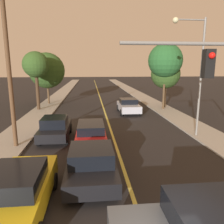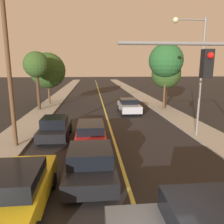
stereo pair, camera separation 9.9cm
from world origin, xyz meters
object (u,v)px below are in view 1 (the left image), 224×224
at_px(tree_left_near, 36,65).
at_px(tree_right_near, 166,74).
at_px(car_far_oncoming, 128,106).
at_px(car_near_lane_second, 91,133).
at_px(car_outer_lane_front, 18,191).
at_px(utility_pole_left, 8,65).
at_px(tree_left_far, 47,71).
at_px(car_outer_lane_second, 55,128).
at_px(tree_right_far, 165,61).
at_px(streetlamp_right, 195,63).
at_px(car_near_lane_front, 91,163).

distance_m(tree_left_near, tree_right_near, 14.10).
relative_size(car_far_oncoming, tree_right_near, 0.76).
distance_m(car_near_lane_second, car_far_oncoming, 9.85).
relative_size(car_outer_lane_front, tree_left_near, 0.73).
distance_m(car_near_lane_second, car_outer_lane_front, 6.57).
bearing_deg(utility_pole_left, tree_right_near, 41.36).
xyz_separation_m(car_near_lane_second, car_outer_lane_front, (-2.34, -6.14, 0.04)).
xyz_separation_m(car_near_lane_second, tree_left_far, (-5.24, 15.26, 3.47)).
relative_size(tree_left_near, tree_left_far, 0.98).
xyz_separation_m(car_far_oncoming, tree_left_near, (-9.51, 2.33, 4.08)).
xyz_separation_m(car_outer_lane_front, car_outer_lane_second, (0.00, 7.60, -0.05)).
relative_size(car_near_lane_second, tree_right_near, 0.94).
height_order(car_near_lane_second, car_outer_lane_second, car_outer_lane_second).
bearing_deg(utility_pole_left, tree_right_far, 39.74).
relative_size(tree_left_far, tree_right_near, 1.16).
xyz_separation_m(utility_pole_left, tree_left_far, (-0.82, 15.22, -0.56)).
relative_size(car_outer_lane_front, utility_pole_left, 0.50).
relative_size(tree_left_near, tree_right_near, 1.14).
xyz_separation_m(car_outer_lane_front, streetlamp_right, (8.99, 7.07, 4.14)).
distance_m(car_outer_lane_front, car_far_oncoming, 16.41).
height_order(streetlamp_right, tree_left_far, streetlamp_right).
bearing_deg(car_near_lane_second, utility_pole_left, 179.56).
relative_size(car_near_lane_second, car_outer_lane_second, 1.26).
bearing_deg(tree_left_far, car_far_oncoming, -34.24).
distance_m(car_near_lane_front, utility_pole_left, 7.31).
height_order(car_near_lane_second, streetlamp_right, streetlamp_right).
distance_m(car_outer_lane_front, tree_left_near, 18.28).
xyz_separation_m(car_outer_lane_front, tree_left_near, (-3.30, 17.52, 4.05)).
bearing_deg(tree_right_near, tree_right_far, -114.04).
distance_m(car_far_oncoming, tree_right_far, 6.28).
bearing_deg(car_outer_lane_front, tree_left_far, 97.74).
xyz_separation_m(car_outer_lane_second, tree_right_near, (10.77, 9.89, 3.13)).
height_order(car_near_lane_front, utility_pole_left, utility_pole_left).
bearing_deg(tree_right_near, car_far_oncoming, -153.22).
bearing_deg(tree_right_far, tree_right_near, 65.96).
relative_size(car_outer_lane_front, tree_right_near, 0.83).
relative_size(car_outer_lane_front, car_far_oncoming, 1.09).
relative_size(car_near_lane_front, streetlamp_right, 0.55).
distance_m(car_near_lane_second, streetlamp_right, 7.92).
bearing_deg(tree_right_near, streetlamp_right, -99.72).
bearing_deg(tree_left_near, tree_left_far, 84.26).
distance_m(utility_pole_left, tree_left_far, 15.26).
xyz_separation_m(streetlamp_right, tree_left_far, (-11.90, 14.32, -0.72)).
relative_size(utility_pole_left, tree_left_near, 1.46).
distance_m(car_outer_lane_front, streetlamp_right, 12.17).
bearing_deg(car_near_lane_second, tree_left_near, 116.33).
distance_m(car_outer_lane_second, car_far_oncoming, 9.81).
relative_size(car_far_oncoming, tree_left_far, 0.65).
relative_size(car_outer_lane_second, car_far_oncoming, 0.98).
distance_m(tree_left_far, tree_right_near, 14.23).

